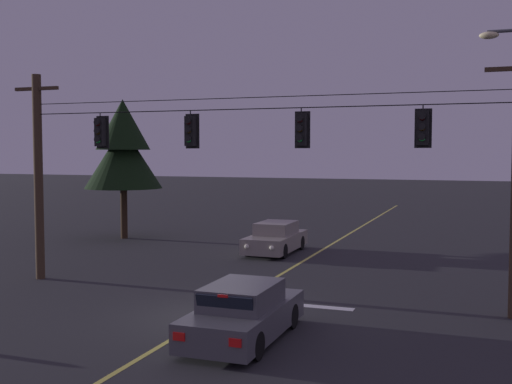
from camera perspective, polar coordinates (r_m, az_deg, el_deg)
The scene contains 11 objects.
ground_plane at distance 17.85m, azimuth -4.15°, elevation -11.13°, with size 180.00×180.00×0.00m, color #28282B.
lane_centre_stripe at distance 25.84m, azimuth 3.84°, elevation -6.51°, with size 0.14×60.00×0.01m, color #D1C64C.
stop_bar_paint at distance 19.12m, azimuth 3.76°, elevation -10.13°, with size 3.40×0.36×0.01m, color silver.
signal_span_assembly at distance 19.76m, azimuth -1.00°, elevation 1.43°, with size 17.58×0.32×7.28m.
traffic_light_leftmost at distance 22.19m, azimuth -13.90°, elevation 5.28°, with size 0.48×0.41×1.22m.
traffic_light_left_inner at distance 20.49m, azimuth -5.95°, elevation 5.51°, with size 0.48×0.41×1.22m.
traffic_light_centre at distance 19.16m, azimuth 4.09°, elevation 5.65°, with size 0.48×0.41×1.22m.
traffic_light_right_inner at distance 18.50m, azimuth 14.81°, elevation 5.61°, with size 0.48×0.41×1.22m.
car_waiting_near_lane at distance 15.53m, azimuth -1.15°, elevation -10.90°, with size 1.80×4.33×1.39m.
car_oncoming_lead at distance 28.55m, azimuth 1.78°, elevation -4.22°, with size 1.80×4.42×1.39m.
tree_verge_near at distance 33.80m, azimuth -11.90°, elevation 3.87°, with size 4.04×4.04×7.30m.
Camera 1 is at (7.10, -15.73, 4.55)m, focal length 44.31 mm.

